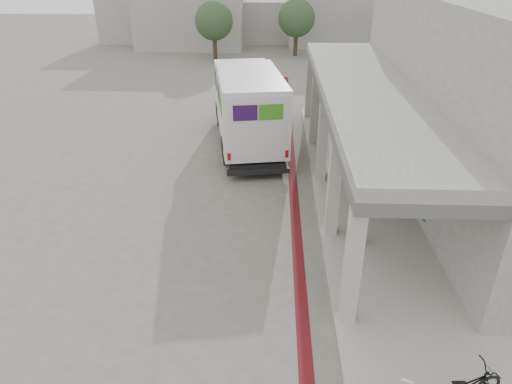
{
  "coord_description": "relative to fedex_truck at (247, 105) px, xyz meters",
  "views": [
    {
      "loc": [
        0.17,
        -12.31,
        8.31
      ],
      "look_at": [
        -0.35,
        0.39,
        1.6
      ],
      "focal_mm": 32.0,
      "sensor_mm": 36.0,
      "label": 1
    }
  ],
  "objects": [
    {
      "name": "distant_backdrop",
      "position": [
        -1.76,
        27.38,
        0.77
      ],
      "size": [
        28.0,
        10.0,
        6.5
      ],
      "color": "#97948F",
      "rests_on": "ground"
    },
    {
      "name": "ground",
      "position": [
        1.08,
        -8.5,
        -1.93
      ],
      "size": [
        120.0,
        120.0,
        0.0
      ],
      "primitive_type": "plane",
      "color": "#625E54",
      "rests_on": "ground"
    },
    {
      "name": "bike_lane_stripe",
      "position": [
        2.08,
        -6.5,
        -1.93
      ],
      "size": [
        0.35,
        40.0,
        0.01
      ],
      "primitive_type": "cube",
      "color": "#581116",
      "rests_on": "ground"
    },
    {
      "name": "sidewalk",
      "position": [
        5.08,
        -8.5,
        -1.87
      ],
      "size": [
        4.4,
        28.0,
        0.12
      ],
      "primitive_type": "cube",
      "color": "#A29D91",
      "rests_on": "ground"
    },
    {
      "name": "bench",
      "position": [
        6.28,
        -7.2,
        -1.53
      ],
      "size": [
        0.78,
        1.71,
        0.39
      ],
      "rotation": [
        0.0,
        0.0,
        0.26
      ],
      "color": "gray",
      "rests_on": "sidewalk"
    },
    {
      "name": "bollard_far",
      "position": [
        4.57,
        -5.23,
        -1.49
      ],
      "size": [
        0.42,
        0.42,
        0.63
      ],
      "color": "tan",
      "rests_on": "sidewalk"
    },
    {
      "name": "fedex_truck",
      "position": [
        0.0,
        0.0,
        0.0
      ],
      "size": [
        3.91,
        8.8,
        3.63
      ],
      "rotation": [
        0.0,
        0.0,
        0.16
      ],
      "color": "black",
      "rests_on": "ground"
    },
    {
      "name": "transit_building",
      "position": [
        7.91,
        -4.0,
        1.47
      ],
      "size": [
        7.6,
        17.0,
        7.0
      ],
      "color": "gray",
      "rests_on": "ground"
    },
    {
      "name": "bollard_near",
      "position": [
        4.0,
        -8.64,
        -1.53
      ],
      "size": [
        0.38,
        0.38,
        0.57
      ],
      "color": "gray",
      "rests_on": "sidewalk"
    },
    {
      "name": "tree_right",
      "position": [
        11.08,
        20.5,
        1.25
      ],
      "size": [
        3.2,
        3.2,
        4.8
      ],
      "color": "#38281C",
      "rests_on": "ground"
    },
    {
      "name": "tree_mid",
      "position": [
        3.08,
        21.5,
        1.25
      ],
      "size": [
        3.2,
        3.2,
        4.8
      ],
      "color": "#38281C",
      "rests_on": "ground"
    },
    {
      "name": "utility_cabinet",
      "position": [
        6.08,
        -5.69,
        -1.37
      ],
      "size": [
        0.5,
        0.6,
        0.89
      ],
      "primitive_type": "cube",
      "rotation": [
        0.0,
        0.0,
        -0.2
      ],
      "color": "slate",
      "rests_on": "sidewalk"
    },
    {
      "name": "tree_left",
      "position": [
        -3.92,
        19.5,
        1.25
      ],
      "size": [
        3.2,
        3.2,
        4.8
      ],
      "color": "#38281C",
      "rests_on": "ground"
    }
  ]
}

